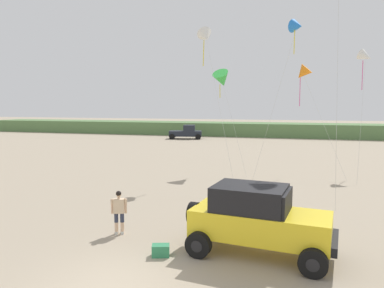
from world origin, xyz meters
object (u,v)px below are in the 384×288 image
(jeep, at_px, (258,218))
(person_watching, at_px, (119,210))
(kite_white_parafoil, at_px, (366,57))
(cooler_box, at_px, (161,250))
(kite_red_delta, at_px, (222,80))
(kite_yellow_diamond, at_px, (303,73))
(kite_black_sled, at_px, (206,36))
(distant_pickup, at_px, (186,132))
(kite_green_box, at_px, (297,26))

(jeep, xyz_separation_m, person_watching, (-5.22, 0.45, -0.26))
(jeep, bearing_deg, kite_white_parafoil, 71.51)
(cooler_box, bearing_deg, kite_white_parafoil, 46.74)
(cooler_box, distance_m, kite_red_delta, 17.47)
(kite_yellow_diamond, xyz_separation_m, kite_red_delta, (-5.71, -1.05, -0.42))
(jeep, bearing_deg, cooler_box, -160.80)
(kite_yellow_diamond, distance_m, kite_red_delta, 5.82)
(jeep, height_order, kite_black_sled, kite_black_sled)
(person_watching, relative_size, distant_pickup, 0.34)
(cooler_box, xyz_separation_m, kite_white_parafoil, (8.89, 18.68, 8.15))
(kite_white_parafoil, relative_size, kite_yellow_diamond, 1.15)
(kite_yellow_diamond, distance_m, kite_green_box, 3.90)
(cooler_box, bearing_deg, kite_black_sled, 79.51)
(cooler_box, xyz_separation_m, kite_red_delta, (-1.19, 16.17, 6.53))
(kite_black_sled, bearing_deg, kite_white_parafoil, 28.18)
(person_watching, height_order, kite_yellow_diamond, kite_yellow_diamond)
(person_watching, relative_size, kite_black_sled, 0.17)
(person_watching, height_order, kite_green_box, kite_green_box)
(kite_yellow_diamond, bearing_deg, person_watching, -113.26)
(cooler_box, relative_size, kite_black_sled, 0.06)
(person_watching, height_order, kite_white_parafoil, kite_white_parafoil)
(kite_yellow_diamond, relative_size, kite_red_delta, 1.03)
(distant_pickup, relative_size, kite_green_box, 0.47)
(kite_white_parafoil, relative_size, kite_green_box, 0.86)
(person_watching, relative_size, kite_yellow_diamond, 0.21)
(cooler_box, height_order, kite_white_parafoil, kite_white_parafoil)
(distant_pickup, relative_size, kite_black_sled, 0.49)
(cooler_box, distance_m, kite_yellow_diamond, 19.10)
(cooler_box, xyz_separation_m, kite_green_box, (4.04, 14.55, 9.74))
(distant_pickup, distance_m, kite_white_parafoil, 29.21)
(distant_pickup, height_order, kite_black_sled, kite_black_sled)
(distant_pickup, height_order, kite_yellow_diamond, kite_yellow_diamond)
(cooler_box, height_order, distant_pickup, distant_pickup)
(cooler_box, distance_m, kite_white_parafoil, 22.23)
(kite_green_box, bearing_deg, kite_yellow_diamond, 79.65)
(kite_yellow_diamond, bearing_deg, jeep, -95.42)
(kite_yellow_diamond, bearing_deg, kite_black_sled, -145.91)
(cooler_box, relative_size, kite_green_box, 0.05)
(person_watching, distance_m, kite_white_parafoil, 21.77)
(kite_black_sled, xyz_separation_m, kite_red_delta, (0.48, 3.15, -2.59))
(distant_pickup, height_order, kite_red_delta, kite_red_delta)
(kite_black_sled, relative_size, kite_green_box, 0.95)
(kite_white_parafoil, bearing_deg, kite_black_sled, -151.82)
(kite_red_delta, bearing_deg, kite_green_box, -17.22)
(kite_red_delta, bearing_deg, jeep, -74.55)
(person_watching, height_order, cooler_box, person_watching)
(jeep, relative_size, kite_black_sled, 0.50)
(jeep, relative_size, kite_green_box, 0.47)
(kite_black_sled, distance_m, kite_green_box, 5.94)
(person_watching, xyz_separation_m, distant_pickup, (-8.52, 37.49, 0.00))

